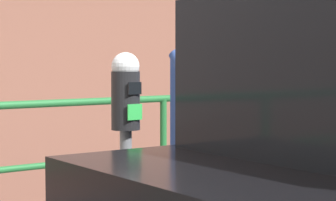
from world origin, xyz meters
TOP-DOWN VIEW (x-y plane):
  - parking_meter at (-0.31, 0.49)m, footprint 0.17×0.18m
  - pedestrian_at_meter at (0.29, 0.47)m, footprint 0.61×0.56m
  - background_railing at (-0.00, 2.01)m, footprint 24.06×0.06m

SIDE VIEW (x-z plane):
  - background_railing at x=0.00m, z-range 0.36..1.48m
  - pedestrian_at_meter at x=0.29m, z-range 0.24..1.90m
  - parking_meter at x=-0.31m, z-range 0.44..1.91m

